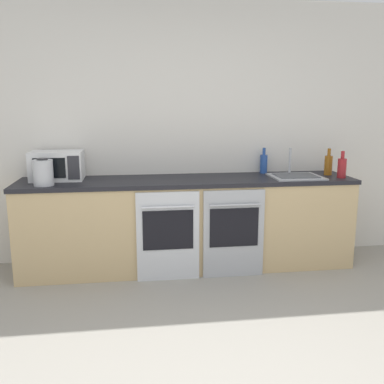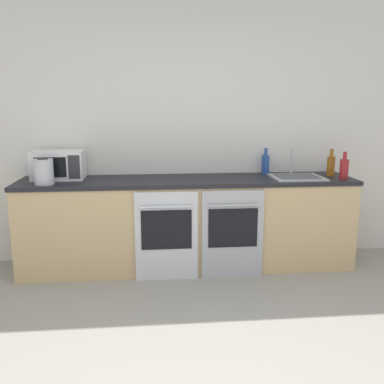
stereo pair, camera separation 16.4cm
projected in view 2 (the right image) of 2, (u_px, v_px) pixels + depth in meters
name	position (u px, v px, depth m)	size (l,w,h in m)	color
wall_back	(185.00, 133.00, 4.37)	(10.00, 0.06, 2.60)	silver
counter_back	(188.00, 223.00, 4.21)	(3.21, 0.65, 0.88)	tan
oven_left	(167.00, 236.00, 3.87)	(0.57, 0.06, 0.82)	silver
oven_right	(233.00, 234.00, 3.93)	(0.57, 0.06, 0.82)	#A8AAAF
microwave	(59.00, 165.00, 4.08)	(0.48, 0.34, 0.27)	silver
bottle_red	(344.00, 168.00, 4.09)	(0.08, 0.08, 0.26)	maroon
bottle_blue	(265.00, 164.00, 4.40)	(0.08, 0.08, 0.26)	#234793
bottle_amber	(331.00, 165.00, 4.26)	(0.08, 0.08, 0.27)	#8C5114
kettle	(44.00, 172.00, 3.80)	(0.17, 0.17, 0.24)	#B7BABF
sink	(297.00, 177.00, 4.15)	(0.49, 0.43, 0.27)	#A8AAAF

